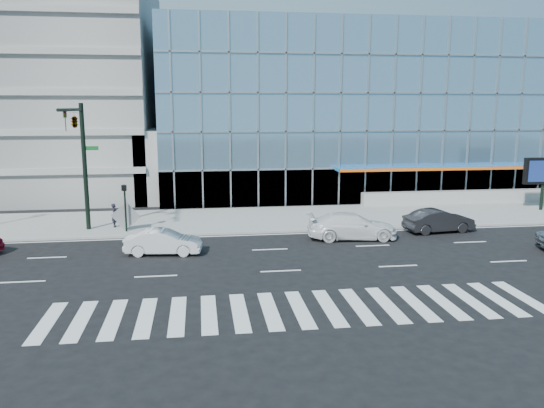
{
  "coord_description": "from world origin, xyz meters",
  "views": [
    {
      "loc": [
        -3.83,
        -28.61,
        7.93
      ],
      "look_at": [
        0.53,
        3.0,
        2.05
      ],
      "focal_mm": 35.0,
      "sensor_mm": 36.0,
      "label": 1
    }
  ],
  "objects_px": {
    "traffic_signal": "(78,136)",
    "pedestrian": "(115,215)",
    "white_suv": "(352,226)",
    "marquee_sign": "(544,172)",
    "white_sedan": "(163,242)",
    "tilted_panel": "(126,216)",
    "ped_signal_post": "(125,201)",
    "dark_sedan": "(439,221)"
  },
  "relations": [
    {
      "from": "ped_signal_post",
      "to": "white_suv",
      "type": "relative_size",
      "value": 0.55
    },
    {
      "from": "traffic_signal",
      "to": "tilted_panel",
      "type": "height_order",
      "value": "traffic_signal"
    },
    {
      "from": "ped_signal_post",
      "to": "pedestrian",
      "type": "xyz_separation_m",
      "value": [
        -0.9,
        1.46,
        -1.21
      ]
    },
    {
      "from": "traffic_signal",
      "to": "white_suv",
      "type": "distance_m",
      "value": 17.36
    },
    {
      "from": "traffic_signal",
      "to": "pedestrian",
      "type": "distance_m",
      "value": 5.77
    },
    {
      "from": "white_sedan",
      "to": "marquee_sign",
      "type": "bearing_deg",
      "value": -67.53
    },
    {
      "from": "white_sedan",
      "to": "traffic_signal",
      "type": "bearing_deg",
      "value": 53.88
    },
    {
      "from": "white_suv",
      "to": "pedestrian",
      "type": "distance_m",
      "value": 15.38
    },
    {
      "from": "white_suv",
      "to": "tilted_panel",
      "type": "height_order",
      "value": "tilted_panel"
    },
    {
      "from": "traffic_signal",
      "to": "white_sedan",
      "type": "height_order",
      "value": "traffic_signal"
    },
    {
      "from": "traffic_signal",
      "to": "ped_signal_post",
      "type": "relative_size",
      "value": 2.67
    },
    {
      "from": "ped_signal_post",
      "to": "white_sedan",
      "type": "distance_m",
      "value": 5.88
    },
    {
      "from": "white_sedan",
      "to": "tilted_panel",
      "type": "relative_size",
      "value": 3.16
    },
    {
      "from": "traffic_signal",
      "to": "tilted_panel",
      "type": "relative_size",
      "value": 6.15
    },
    {
      "from": "ped_signal_post",
      "to": "marquee_sign",
      "type": "bearing_deg",
      "value": 5.71
    },
    {
      "from": "ped_signal_post",
      "to": "marquee_sign",
      "type": "height_order",
      "value": "marquee_sign"
    },
    {
      "from": "white_suv",
      "to": "tilted_panel",
      "type": "bearing_deg",
      "value": 80.46
    },
    {
      "from": "marquee_sign",
      "to": "pedestrian",
      "type": "bearing_deg",
      "value": -177.09
    },
    {
      "from": "dark_sedan",
      "to": "pedestrian",
      "type": "distance_m",
      "value": 21.0
    },
    {
      "from": "marquee_sign",
      "to": "dark_sedan",
      "type": "height_order",
      "value": "marquee_sign"
    },
    {
      "from": "marquee_sign",
      "to": "traffic_signal",
      "type": "bearing_deg",
      "value": -174.08
    },
    {
      "from": "dark_sedan",
      "to": "pedestrian",
      "type": "xyz_separation_m",
      "value": [
        -20.68,
        3.67,
        0.2
      ]
    },
    {
      "from": "traffic_signal",
      "to": "tilted_panel",
      "type": "xyz_separation_m",
      "value": [
        2.44,
        0.73,
        -5.1
      ]
    },
    {
      "from": "marquee_sign",
      "to": "white_sedan",
      "type": "relative_size",
      "value": 0.97
    },
    {
      "from": "ped_signal_post",
      "to": "pedestrian",
      "type": "relative_size",
      "value": 1.92
    },
    {
      "from": "white_sedan",
      "to": "tilted_panel",
      "type": "distance_m",
      "value": 6.05
    },
    {
      "from": "white_suv",
      "to": "pedestrian",
      "type": "height_order",
      "value": "pedestrian"
    },
    {
      "from": "white_sedan",
      "to": "dark_sedan",
      "type": "xyz_separation_m",
      "value": [
        17.15,
        2.84,
        0.06
      ]
    },
    {
      "from": "ped_signal_post",
      "to": "marquee_sign",
      "type": "relative_size",
      "value": 0.75
    },
    {
      "from": "tilted_panel",
      "to": "traffic_signal",
      "type": "bearing_deg",
      "value": -165.12
    },
    {
      "from": "white_suv",
      "to": "tilted_panel",
      "type": "relative_size",
      "value": 4.17
    },
    {
      "from": "traffic_signal",
      "to": "white_sedan",
      "type": "relative_size",
      "value": 1.95
    },
    {
      "from": "white_sedan",
      "to": "tilted_panel",
      "type": "xyz_separation_m",
      "value": [
        -2.68,
        5.41,
        0.39
      ]
    },
    {
      "from": "traffic_signal",
      "to": "white_suv",
      "type": "bearing_deg",
      "value": -9.66
    },
    {
      "from": "ped_signal_post",
      "to": "white_suv",
      "type": "distance_m",
      "value": 14.2
    },
    {
      "from": "dark_sedan",
      "to": "pedestrian",
      "type": "height_order",
      "value": "pedestrian"
    },
    {
      "from": "tilted_panel",
      "to": "white_suv",
      "type": "bearing_deg",
      "value": -16.01
    },
    {
      "from": "ped_signal_post",
      "to": "pedestrian",
      "type": "bearing_deg",
      "value": 121.72
    },
    {
      "from": "traffic_signal",
      "to": "marquee_sign",
      "type": "distance_m",
      "value": 33.32
    },
    {
      "from": "marquee_sign",
      "to": "pedestrian",
      "type": "xyz_separation_m",
      "value": [
        -31.4,
        -1.59,
        -2.14
      ]
    },
    {
      "from": "white_sedan",
      "to": "dark_sedan",
      "type": "distance_m",
      "value": 17.38
    },
    {
      "from": "traffic_signal",
      "to": "white_suv",
      "type": "xyz_separation_m",
      "value": [
        16.27,
        -2.77,
        -5.38
      ]
    }
  ]
}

